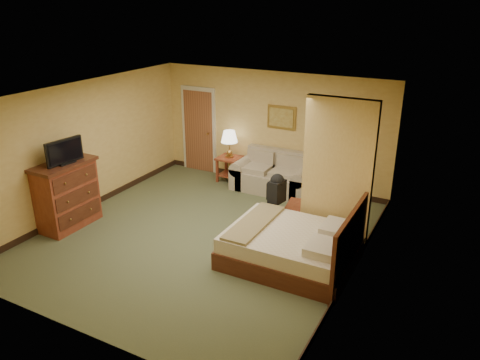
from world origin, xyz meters
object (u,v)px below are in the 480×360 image
Objects in this scene: loveseat at (273,178)px; coffee_table at (303,211)px; bed at (294,247)px; dresser at (67,194)px.

loveseat reaches higher than coffee_table.
bed is at bearing -75.19° from coffee_table.
dresser is 0.63× the size of bed.
loveseat is 2.45× the size of coffee_table.
coffee_table is at bearing -46.95° from loveseat.
loveseat is at bearing 133.05° from coffee_table.
coffee_table is 4.47m from dresser.
dresser is at bearing -128.51° from loveseat.
loveseat is 3.11m from bed.
dresser is 4.37m from bed.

